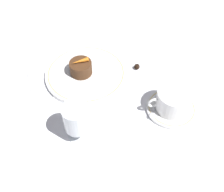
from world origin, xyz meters
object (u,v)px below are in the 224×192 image
coffee_cup (173,100)px  wine_glass (77,119)px  fork (31,88)px  dinner_plate (86,73)px  dessert_cake (81,68)px

coffee_cup → wine_glass: size_ratio=1.04×
fork → dinner_plate: bearing=-171.9°
dinner_plate → coffee_cup: coffee_cup is taller
coffee_cup → wine_glass: (0.27, 0.03, 0.03)m
dinner_plate → coffee_cup: (-0.22, 0.18, 0.03)m
coffee_cup → dessert_cake: 0.30m
dinner_plate → wine_glass: size_ratio=2.18×
wine_glass → coffee_cup: bearing=-172.6°
fork → dessert_cake: dessert_cake is taller
wine_glass → fork: size_ratio=0.60×
fork → dessert_cake: size_ratio=2.84×
dinner_plate → wine_glass: bearing=77.7°
coffee_cup → dessert_cake: size_ratio=1.77×
dinner_plate → dessert_cake: size_ratio=3.72×
wine_glass → fork: wine_glass is taller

